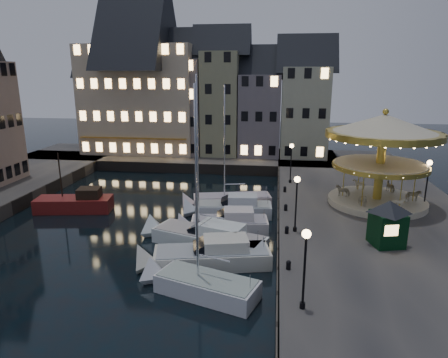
# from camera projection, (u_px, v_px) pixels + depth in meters

# --- Properties ---
(ground) EXTENTS (160.00, 160.00, 0.00)m
(ground) POSITION_uv_depth(u_px,v_px,m) (196.00, 248.00, 29.65)
(ground) COLOR black
(ground) RESTS_ON ground
(quay_east) EXTENTS (16.00, 56.00, 1.30)m
(quay_east) POSITION_uv_depth(u_px,v_px,m) (374.00, 220.00, 33.43)
(quay_east) COLOR #474442
(quay_east) RESTS_ON ground
(quay_north) EXTENTS (44.00, 12.00, 1.30)m
(quay_north) POSITION_uv_depth(u_px,v_px,m) (181.00, 158.00, 57.32)
(quay_north) COLOR #474442
(quay_north) RESTS_ON ground
(quaywall_e) EXTENTS (0.15, 44.00, 1.30)m
(quaywall_e) POSITION_uv_depth(u_px,v_px,m) (278.00, 215.00, 34.45)
(quaywall_e) COLOR #47423A
(quaywall_e) RESTS_ON ground
(quaywall_n) EXTENTS (48.00, 0.15, 1.30)m
(quaywall_n) POSITION_uv_depth(u_px,v_px,m) (185.00, 168.00, 51.32)
(quaywall_n) COLOR #47423A
(quaywall_n) RESTS_ON ground
(streetlamp_a) EXTENTS (0.44, 0.44, 4.17)m
(streetlamp_a) POSITION_uv_depth(u_px,v_px,m) (305.00, 258.00, 19.07)
(streetlamp_a) COLOR black
(streetlamp_a) RESTS_ON quay_east
(streetlamp_b) EXTENTS (0.44, 0.44, 4.17)m
(streetlamp_b) POSITION_uv_depth(u_px,v_px,m) (296.00, 196.00, 28.64)
(streetlamp_b) COLOR black
(streetlamp_b) RESTS_ON quay_east
(streetlamp_c) EXTENTS (0.44, 0.44, 4.17)m
(streetlamp_c) POSITION_uv_depth(u_px,v_px,m) (291.00, 158.00, 41.57)
(streetlamp_c) COLOR black
(streetlamp_c) RESTS_ON quay_east
(streetlamp_d) EXTENTS (0.44, 0.44, 4.17)m
(streetlamp_d) POSITION_uv_depth(u_px,v_px,m) (428.00, 177.00, 33.89)
(streetlamp_d) COLOR black
(streetlamp_d) RESTS_ON quay_east
(bollard_a) EXTENTS (0.30, 0.30, 0.57)m
(bollard_a) POSITION_uv_depth(u_px,v_px,m) (288.00, 264.00, 23.60)
(bollard_a) COLOR black
(bollard_a) RESTS_ON quay_east
(bollard_b) EXTENTS (0.30, 0.30, 0.57)m
(bollard_b) POSITION_uv_depth(u_px,v_px,m) (287.00, 229.00, 28.87)
(bollard_b) COLOR black
(bollard_b) RESTS_ON quay_east
(bollard_c) EXTENTS (0.30, 0.30, 0.57)m
(bollard_c) POSITION_uv_depth(u_px,v_px,m) (286.00, 207.00, 33.65)
(bollard_c) COLOR black
(bollard_c) RESTS_ON quay_east
(bollard_d) EXTENTS (0.30, 0.30, 0.57)m
(bollard_d) POSITION_uv_depth(u_px,v_px,m) (285.00, 189.00, 38.92)
(bollard_d) COLOR black
(bollard_d) RESTS_ON quay_east
(townhouse_na) EXTENTS (5.50, 8.00, 12.80)m
(townhouse_na) POSITION_uv_depth(u_px,v_px,m) (106.00, 106.00, 58.87)
(townhouse_na) COLOR gray
(townhouse_na) RESTS_ON quay_north
(townhouse_nb) EXTENTS (6.16, 8.00, 13.80)m
(townhouse_nb) POSITION_uv_depth(u_px,v_px,m) (142.00, 103.00, 58.04)
(townhouse_nb) COLOR tan
(townhouse_nb) RESTS_ON quay_north
(townhouse_nc) EXTENTS (6.82, 8.00, 14.80)m
(townhouse_nc) POSITION_uv_depth(u_px,v_px,m) (182.00, 100.00, 57.13)
(townhouse_nc) COLOR gray
(townhouse_nc) RESTS_ON quay_north
(townhouse_nd) EXTENTS (5.50, 8.00, 15.80)m
(townhouse_nd) POSITION_uv_depth(u_px,v_px,m) (222.00, 97.00, 56.26)
(townhouse_nd) COLOR gray
(townhouse_nd) RESTS_ON quay_north
(townhouse_ne) EXTENTS (6.16, 8.00, 12.80)m
(townhouse_ne) POSITION_uv_depth(u_px,v_px,m) (260.00, 108.00, 55.95)
(townhouse_ne) COLOR slate
(townhouse_ne) RESTS_ON quay_north
(townhouse_nf) EXTENTS (6.82, 8.00, 13.80)m
(townhouse_nf) POSITION_uv_depth(u_px,v_px,m) (304.00, 105.00, 55.04)
(townhouse_nf) COLOR #A5A88C
(townhouse_nf) RESTS_ON quay_north
(hotel_corner) EXTENTS (17.60, 9.00, 16.80)m
(hotel_corner) POSITION_uv_depth(u_px,v_px,m) (142.00, 93.00, 57.64)
(hotel_corner) COLOR beige
(hotel_corner) RESTS_ON quay_north
(motorboat_a) EXTENTS (7.07, 4.29, 11.78)m
(motorboat_a) POSITION_uv_depth(u_px,v_px,m) (199.00, 285.00, 23.43)
(motorboat_a) COLOR silver
(motorboat_a) RESTS_ON ground
(motorboat_b) EXTENTS (8.86, 4.35, 2.15)m
(motorboat_b) POSITION_uv_depth(u_px,v_px,m) (206.00, 257.00, 26.77)
(motorboat_b) COLOR silver
(motorboat_b) RESTS_ON ground
(motorboat_c) EXTENTS (9.59, 5.37, 12.89)m
(motorboat_c) POSITION_uv_depth(u_px,v_px,m) (204.00, 237.00, 29.84)
(motorboat_c) COLOR white
(motorboat_c) RESTS_ON ground
(motorboat_d) EXTENTS (7.30, 3.19, 2.15)m
(motorboat_d) POSITION_uv_depth(u_px,v_px,m) (224.00, 224.00, 32.44)
(motorboat_d) COLOR silver
(motorboat_d) RESTS_ON ground
(motorboat_e) EXTENTS (7.92, 2.85, 2.15)m
(motorboat_e) POSITION_uv_depth(u_px,v_px,m) (229.00, 209.00, 36.16)
(motorboat_e) COLOR silver
(motorboat_e) RESTS_ON ground
(motorboat_f) EXTENTS (8.49, 3.92, 11.26)m
(motorboat_f) POSITION_uv_depth(u_px,v_px,m) (226.00, 201.00, 38.63)
(motorboat_f) COLOR silver
(motorboat_f) RESTS_ON ground
(red_fishing_boat) EXTENTS (7.16, 3.46, 5.76)m
(red_fishing_boat) POSITION_uv_depth(u_px,v_px,m) (76.00, 204.00, 37.36)
(red_fishing_boat) COLOR maroon
(red_fishing_boat) RESTS_ON ground
(carousel) EXTENTS (9.59, 9.59, 8.39)m
(carousel) POSITION_uv_depth(u_px,v_px,m) (383.00, 142.00, 33.96)
(carousel) COLOR beige
(carousel) RESTS_ON quay_east
(ticket_kiosk) EXTENTS (3.05, 3.05, 3.57)m
(ticket_kiosk) POSITION_uv_depth(u_px,v_px,m) (389.00, 215.00, 26.49)
(ticket_kiosk) COLOR black
(ticket_kiosk) RESTS_ON quay_east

